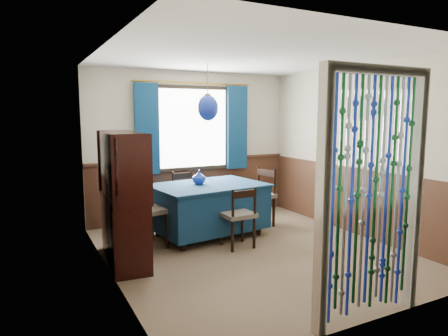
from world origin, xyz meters
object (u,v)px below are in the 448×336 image
dining_table (208,206)px  chair_near (239,215)px  vase_table (199,178)px  pendant_lamp (208,108)px  chair_far (187,196)px  bowl_shelf (132,174)px  chair_left (145,211)px  vase_sideboard (123,187)px  chair_right (259,195)px  sideboard (123,217)px

dining_table → chair_near: size_ratio=2.06×
vase_table → pendant_lamp: bearing=-37.8°
chair_far → vase_table: vase_table is taller
chair_near → dining_table: bearing=100.6°
pendant_lamp → bowl_shelf: pendant_lamp is taller
chair_left → pendant_lamp: bearing=85.1°
chair_far → chair_left: chair_left is taller
chair_left → vase_sideboard: size_ratio=5.86×
vase_table → bowl_shelf: bearing=-145.0°
chair_right → pendant_lamp: pendant_lamp is taller
vase_sideboard → bowl_shelf: bearing=-90.0°
vase_sideboard → chair_near: bearing=-17.1°
chair_far → bowl_shelf: bowl_shelf is taller
chair_right → vase_sideboard: vase_sideboard is taller
bowl_shelf → sideboard: bearing=103.0°
chair_left → vase_table: (0.89, 0.22, 0.36)m
chair_left → bowl_shelf: bowl_shelf is taller
chair_far → chair_right: chair_right is taller
chair_right → vase_sideboard: (-2.25, -0.35, 0.38)m
pendant_lamp → dining_table: bearing=104.0°
chair_near → bowl_shelf: size_ratio=4.27×
chair_left → vase_sideboard: (-0.30, -0.10, 0.37)m
dining_table → sideboard: 1.45m
dining_table → vase_sideboard: size_ratio=10.52×
vase_sideboard → pendant_lamp: bearing=10.5°
dining_table → vase_table: 0.44m
pendant_lamp → bowl_shelf: (-1.30, -0.75, -0.77)m
sideboard → pendant_lamp: bearing=24.2°
dining_table → vase_table: size_ratio=9.15×
dining_table → pendant_lamp: (0.00, -0.00, 1.43)m
chair_far → vase_sideboard: (-1.26, -0.98, 0.41)m
chair_left → vase_table: 0.98m
chair_near → chair_left: chair_left is taller
pendant_lamp → vase_sideboard: (-1.30, -0.24, -1.01)m
chair_left → bowl_shelf: (-0.30, -0.61, 0.60)m
dining_table → sideboard: bearing=-166.9°
dining_table → chair_far: chair_far is taller
chair_left → sideboard: 0.51m
chair_far → bowl_shelf: (-1.26, -1.49, 0.65)m
dining_table → chair_right: (0.95, 0.10, 0.05)m
chair_left → sideboard: (-0.36, -0.35, 0.05)m
chair_far → sideboard: (-1.32, -1.23, 0.10)m
chair_near → vase_table: vase_table is taller
chair_right → sideboard: (-2.31, -0.59, 0.06)m
sideboard → bowl_shelf: 0.61m
sideboard → chair_right: bearing=18.9°
bowl_shelf → vase_sideboard: bearing=90.0°
chair_near → vase_table: 0.91m
chair_right → dining_table: bearing=86.5°
pendant_lamp → vase_table: pendant_lamp is taller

